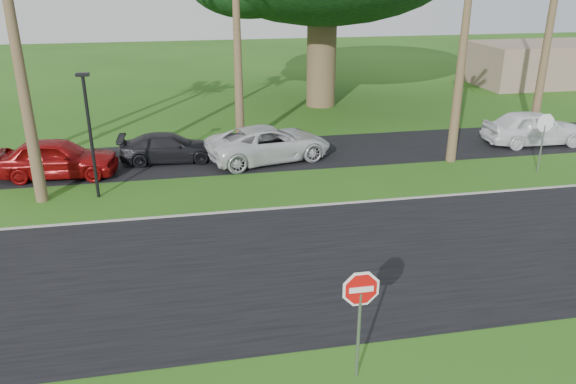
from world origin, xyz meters
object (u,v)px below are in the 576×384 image
Objects in this scene: stop_sign_far at (544,130)px; car_pickup at (534,128)px; car_red at (57,158)px; stop_sign_near at (360,303)px; car_minivan at (269,144)px; car_dark at (169,148)px.

stop_sign_far is 4.26m from car_pickup.
car_red is at bearing 93.91° from car_pickup.
car_pickup is (13.58, 14.59, -0.94)m from stop_sign_near.
stop_sign_near reaches higher than car_minivan.
car_dark is at bearing 67.57° from car_minivan.
car_dark is at bearing 104.16° from stop_sign_near.
car_minivan is 1.14× the size of car_pickup.
stop_sign_far is at bearing 43.73° from stop_sign_near.
stop_sign_far reaches higher than car_dark.
car_red is at bearing 79.84° from car_minivan.
car_dark is at bearing -15.65° from stop_sign_far.
car_pickup is (2.08, 3.59, -0.94)m from stop_sign_far.
car_dark is 4.45m from car_minivan.
car_minivan is at bearing 87.91° from stop_sign_near.
car_red is 1.10× the size of car_dark.
car_dark is 0.78× the size of car_minivan.
car_red reaches higher than car_minivan.
car_red is 21.90m from car_pickup.
stop_sign_near is 15.91m from stop_sign_far.
stop_sign_near reaches higher than car_pickup.
car_minivan is (0.53, 14.62, -1.00)m from stop_sign_near.
car_pickup is (17.44, -0.71, 0.21)m from car_dark.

